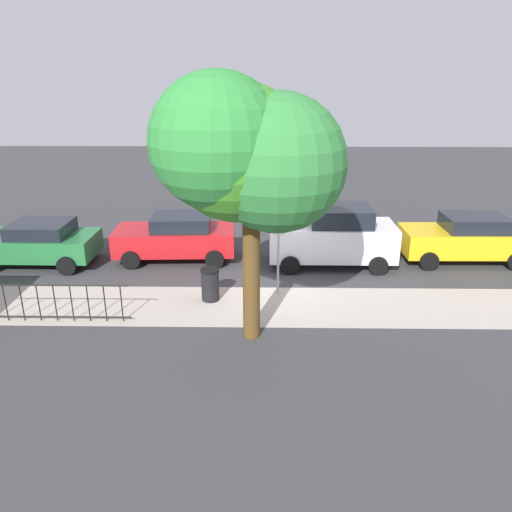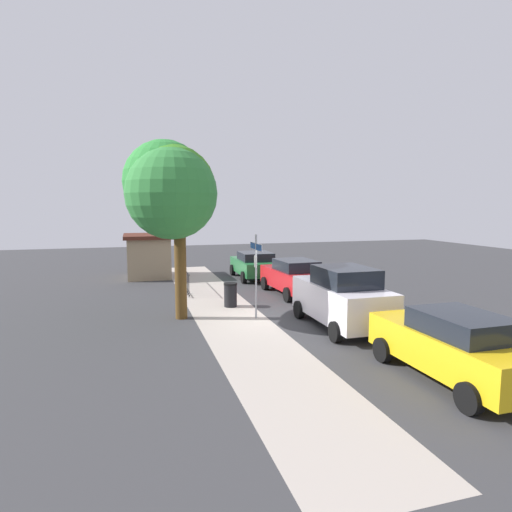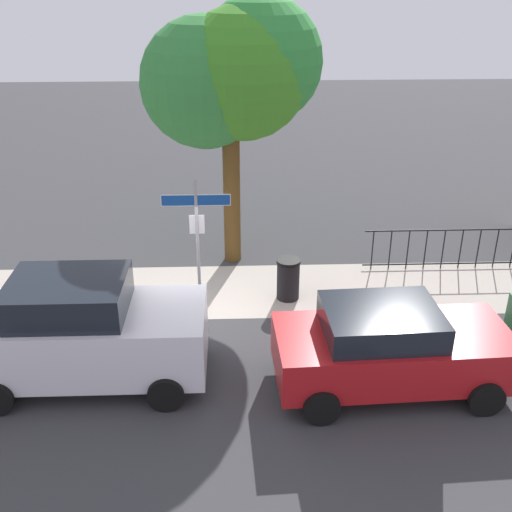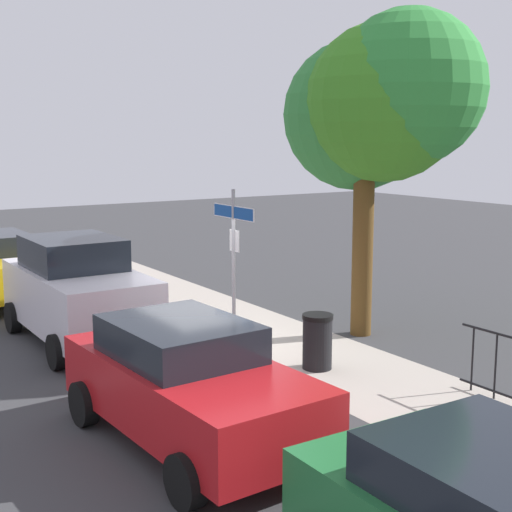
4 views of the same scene
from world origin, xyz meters
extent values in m
plane|color=#38383A|center=(0.00, 0.00, 0.00)|extent=(60.00, 60.00, 0.00)
cube|color=#AEA297|center=(2.00, 1.30, 0.00)|extent=(24.00, 2.60, 0.00)
cylinder|color=#9EA0A5|center=(0.15, 0.40, 1.53)|extent=(0.07, 0.07, 3.07)
cube|color=#144799|center=(0.15, 0.40, 2.63)|extent=(1.42, 0.02, 0.22)
cube|color=white|center=(0.15, 0.40, 2.63)|extent=(1.45, 0.02, 0.25)
cube|color=silver|center=(0.15, 0.42, 2.08)|extent=(0.32, 0.02, 0.42)
cylinder|color=#563B1A|center=(0.88, 3.03, 1.61)|extent=(0.43, 0.43, 3.22)
sphere|color=#3A8522|center=(1.21, 3.23, 4.72)|extent=(3.12, 3.12, 3.12)
sphere|color=#2E8736|center=(1.59, 3.45, 4.97)|extent=(3.01, 3.01, 3.01)
sphere|color=#307F38|center=(0.30, 3.34, 4.50)|extent=(3.11, 3.11, 3.11)
cylinder|color=black|center=(-5.02, -1.57, 0.32)|extent=(0.64, 0.23, 0.64)
cylinder|color=black|center=(-7.99, -1.60, 0.32)|extent=(0.64, 0.23, 0.64)
cube|color=white|center=(-1.75, -2.04, 0.89)|extent=(4.28, 1.86, 1.14)
cube|color=black|center=(-2.01, -2.04, 1.77)|extent=(2.06, 1.64, 0.61)
cylinder|color=black|center=(-0.30, -1.11, 0.32)|extent=(0.64, 0.22, 0.64)
cylinder|color=black|center=(-0.30, -2.97, 0.32)|extent=(0.64, 0.22, 0.64)
cylinder|color=black|center=(-3.21, -1.12, 0.32)|extent=(0.64, 0.22, 0.64)
cylinder|color=black|center=(-3.21, -2.97, 0.32)|extent=(0.64, 0.22, 0.64)
cube|color=red|center=(3.73, -2.46, 0.74)|extent=(4.27, 1.98, 0.83)
cube|color=black|center=(3.48, -2.48, 1.40)|extent=(2.08, 1.67, 0.48)
cylinder|color=black|center=(5.11, -1.50, 0.32)|extent=(0.65, 0.25, 0.64)
cylinder|color=black|center=(5.20, -3.30, 0.32)|extent=(0.65, 0.25, 0.64)
cylinder|color=black|center=(2.27, -1.63, 0.32)|extent=(0.65, 0.25, 0.64)
cylinder|color=black|center=(2.35, -3.43, 0.32)|extent=(0.65, 0.25, 0.64)
cube|color=black|center=(8.23, -1.93, 1.29)|extent=(1.97, 1.72, 0.45)
cylinder|color=black|center=(7.10, -0.95, 0.32)|extent=(0.64, 0.23, 0.64)
cylinder|color=black|center=(4.39, 2.30, 0.53)|extent=(0.03, 0.03, 1.05)
cylinder|color=black|center=(4.84, 2.30, 0.53)|extent=(0.03, 0.03, 1.05)
cylinder|color=black|center=(2.15, 0.90, 0.45)|extent=(0.52, 0.52, 0.90)
cylinder|color=black|center=(2.15, 0.90, 0.94)|extent=(0.55, 0.55, 0.08)
camera|label=1|loc=(0.58, 14.51, 6.49)|focal=35.51mm
camera|label=2|loc=(-14.49, 4.67, 4.08)|focal=29.92mm
camera|label=3|loc=(0.94, -11.64, 7.08)|focal=43.36mm
camera|label=4|loc=(11.73, -6.63, 4.03)|focal=50.09mm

